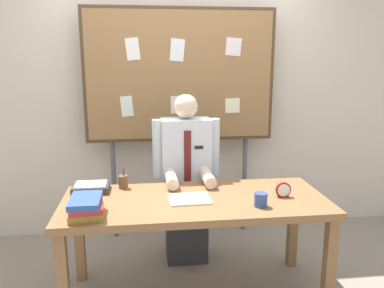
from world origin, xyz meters
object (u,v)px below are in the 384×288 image
Objects in this scene: person at (186,185)px; desk_clock at (283,190)px; book_stack at (86,207)px; open_notebook at (189,199)px; pen_holder at (123,182)px; coffee_mug at (261,200)px; bulletin_board at (180,78)px; paper_tray at (91,188)px; desk at (195,210)px.

desk_clock is (0.62, -0.60, 0.14)m from person.
book_stack is 0.99× the size of open_notebook.
open_notebook is 1.75× the size of pen_holder.
person is 15.37× the size of coffee_mug.
coffee_mug is at bearing -144.20° from desk_clock.
bulletin_board reaches higher than pen_holder.
book_stack is at bearing -86.36° from paper_tray.
bulletin_board is at bearing 90.00° from person.
open_notebook is (-0.04, -0.02, 0.09)m from desk.
bulletin_board is 1.30m from open_notebook.
desk_clock reaches higher than paper_tray.
pen_holder reaches higher than paper_tray.
open_notebook is at bearing -92.25° from bulletin_board.
desk_clock is at bearing 7.76° from book_stack.
open_notebook is (-0.04, -1.05, -0.77)m from bulletin_board.
pen_holder is at bearing 68.78° from book_stack.
pen_holder is at bearing 146.10° from open_notebook.
desk is 0.60m from pen_holder.
pen_holder reaches higher than open_notebook.
book_stack reaches higher than open_notebook.
coffee_mug reaches higher than desk.
bulletin_board reaches higher than book_stack.
coffee_mug is (0.41, -1.22, -0.73)m from bulletin_board.
paper_tray is at bearing 158.88° from coffee_mug.
book_stack is 1.07× the size of paper_tray.
person is 1.06m from book_stack.
coffee_mug is at bearing -71.58° from bulletin_board.
desk is at bearing -29.99° from pen_holder.
bulletin_board is at bearing 108.42° from coffee_mug.
book_stack reaches higher than coffee_mug.
book_stack is 1.33m from desk_clock.
desk_clock is 1.38m from paper_tray.
desk_clock reaches higher than desk.
paper_tray is at bearing 167.82° from desk_clock.
paper_tray is (-1.14, 0.44, -0.02)m from coffee_mug.
book_stack is 3.02× the size of coffee_mug.
bulletin_board is at bearing 87.75° from open_notebook.
paper_tray is (-0.73, 0.24, 0.11)m from desk.
person reaches higher than pen_holder.
desk_clock reaches higher than open_notebook.
paper_tray is (-0.69, 0.26, 0.02)m from open_notebook.
pen_holder is (-0.91, 0.49, 0.00)m from coffee_mug.
person is 0.81m from paper_tray.
person is 0.87m from coffee_mug.
desk is at bearing -90.00° from person.
person is 13.17× the size of desk_clock.
bulletin_board reaches higher than open_notebook.
coffee_mug is at bearing -21.12° from paper_tray.
pen_holder is at bearing 150.01° from desk.
desk_clock is 0.41× the size of paper_tray.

